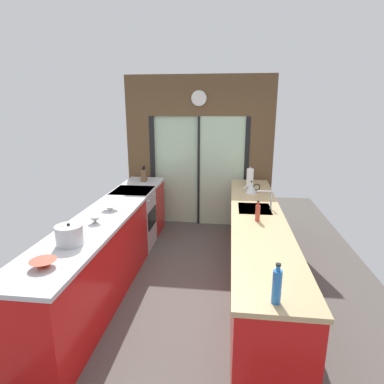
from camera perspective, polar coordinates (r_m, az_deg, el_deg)
ground_plane at (r=4.55m, az=-1.15°, el=-13.55°), size 5.04×7.60×0.02m
back_wall_unit at (r=5.81m, az=1.25°, el=8.70°), size 2.64×0.12×2.70m
left_counter_run at (r=4.15m, az=-14.86°, el=-9.70°), size 0.62×3.80×0.92m
right_counter_run at (r=4.05m, az=11.28°, el=-10.15°), size 0.62×3.80×0.92m
sink_faucet at (r=4.08m, az=13.50°, el=-0.82°), size 0.19×0.02×0.24m
oven_range at (r=5.13m, az=-10.30°, el=-4.70°), size 0.60×0.60×0.92m
mixing_bowl_near at (r=2.87m, az=-25.00°, el=-11.48°), size 0.21×0.21×0.06m
mixing_bowl_mid at (r=3.68m, az=-16.91°, el=-4.70°), size 0.14×0.14×0.08m
mixing_bowl_far at (r=4.08m, az=-14.40°, el=-2.70°), size 0.20×0.20×0.07m
knife_block at (r=5.53m, az=-8.56°, el=2.96°), size 0.08×0.14×0.27m
stock_pot at (r=3.19m, az=-21.02°, el=-7.18°), size 0.25×0.25×0.21m
kettle at (r=4.82m, az=10.53°, el=0.81°), size 0.25×0.17×0.18m
soap_bottle_near at (r=2.22m, az=14.89°, el=-15.91°), size 0.06×0.06×0.28m
soap_bottle_far at (r=3.65m, az=11.64°, el=-3.61°), size 0.05×0.05×0.23m
paper_towel_roll at (r=5.19m, az=10.30°, el=2.52°), size 0.13×0.13×0.32m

